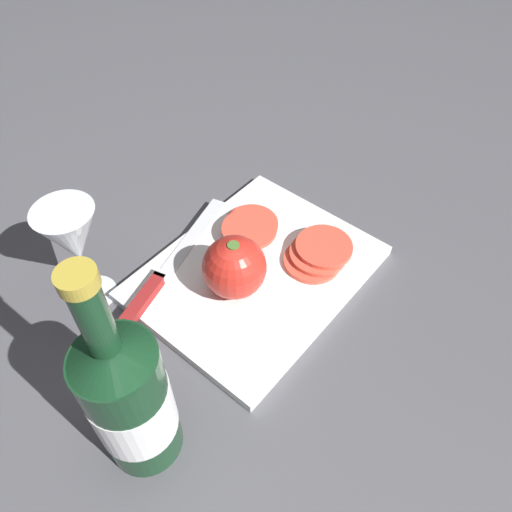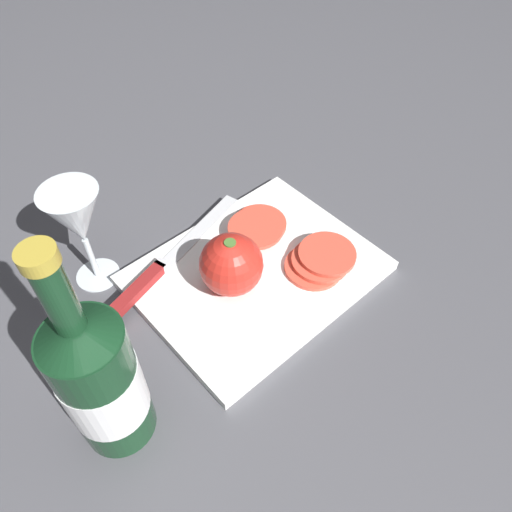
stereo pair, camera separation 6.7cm
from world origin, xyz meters
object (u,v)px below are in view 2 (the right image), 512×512
knife (151,277)px  wine_bottle (100,381)px  tomato_slice_stack_far (320,261)px  whole_tomato (231,265)px  tomato_slice_stack_near (258,226)px  wine_glass (77,220)px

knife → wine_bottle: bearing=-150.0°
wine_bottle → tomato_slice_stack_far: wine_bottle is taller
whole_tomato → tomato_slice_stack_far: (0.12, -0.06, -0.03)m
tomato_slice_stack_near → whole_tomato: bearing=-150.6°
wine_glass → tomato_slice_stack_near: bearing=-24.0°
knife → tomato_slice_stack_far: (0.20, -0.14, 0.00)m
wine_bottle → wine_glass: (0.10, 0.22, 0.01)m
wine_bottle → tomato_slice_stack_near: size_ratio=2.95×
wine_glass → whole_tomato: (0.13, -0.16, -0.06)m
tomato_slice_stack_far → wine_bottle: bearing=-179.4°
knife → tomato_slice_stack_far: size_ratio=2.67×
tomato_slice_stack_far → knife: bearing=144.3°
knife → tomato_slice_stack_near: (0.18, -0.03, 0.00)m
tomato_slice_stack_near → tomato_slice_stack_far: same height
knife → wine_glass: bearing=109.7°
wine_glass → tomato_slice_stack_far: 0.34m
wine_bottle → knife: wine_bottle is taller
wine_bottle → wine_glass: bearing=66.5°
wine_bottle → tomato_slice_stack_near: wine_bottle is taller
knife → tomato_slice_stack_far: 0.25m
whole_tomato → knife: 0.12m
wine_bottle → tomato_slice_stack_far: bearing=0.6°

